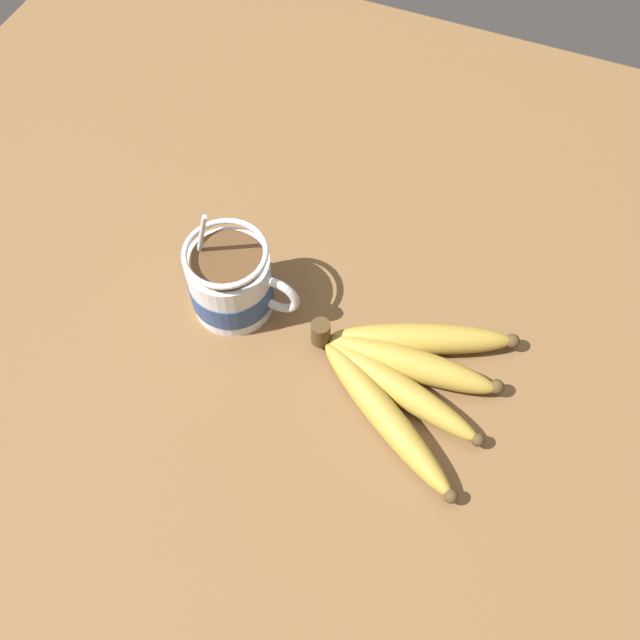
# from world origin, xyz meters

# --- Properties ---
(table) EXTENTS (1.10, 1.10, 0.03)m
(table) POSITION_xyz_m (0.00, 0.00, 0.01)
(table) COLOR brown
(table) RESTS_ON ground
(coffee_mug) EXTENTS (0.13, 0.09, 0.14)m
(coffee_mug) POSITION_xyz_m (-0.03, -0.00, 0.07)
(coffee_mug) COLOR silver
(coffee_mug) RESTS_ON table
(banana_bunch) EXTENTS (0.20, 0.21, 0.04)m
(banana_bunch) POSITION_xyz_m (0.16, -0.02, 0.05)
(banana_bunch) COLOR #4C381E
(banana_bunch) RESTS_ON table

